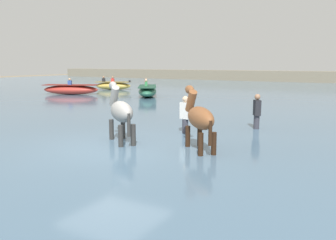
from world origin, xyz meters
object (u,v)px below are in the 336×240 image
at_px(boat_mid_outer, 147,91).
at_px(boat_distant_east, 71,89).
at_px(boat_far_inshore, 113,86).
at_px(person_wading_close, 257,116).
at_px(horse_trailing_chestnut, 199,119).
at_px(horse_lead_grey, 121,113).
at_px(person_onlooker_right, 185,119).

xyz_separation_m(boat_mid_outer, boat_distant_east, (-5.72, -1.56, -0.00)).
distance_m(boat_mid_outer, boat_far_inshore, 7.05).
height_order(boat_far_inshore, person_wading_close, person_wading_close).
bearing_deg(boat_far_inshore, boat_mid_outer, -31.31).
height_order(horse_trailing_chestnut, boat_distant_east, horse_trailing_chestnut).
xyz_separation_m(boat_distant_east, person_wading_close, (15.75, -6.61, 0.10)).
relative_size(boat_mid_outer, person_wading_close, 2.43).
bearing_deg(horse_lead_grey, boat_far_inshore, 129.90).
xyz_separation_m(horse_trailing_chestnut, boat_far_inshore, (-15.62, 15.57, -0.47)).
distance_m(horse_trailing_chestnut, boat_distant_east, 18.49).
xyz_separation_m(boat_distant_east, person_onlooker_right, (13.95, -8.52, 0.10)).
xyz_separation_m(boat_mid_outer, person_wading_close, (10.03, -8.16, 0.10)).
distance_m(horse_lead_grey, person_onlooker_right, 2.37).
xyz_separation_m(boat_far_inshore, person_wading_close, (16.06, -11.83, 0.11)).
relative_size(boat_distant_east, person_wading_close, 2.58).
bearing_deg(person_wading_close, horse_lead_grey, -124.87).
bearing_deg(person_wading_close, horse_trailing_chestnut, -96.60).
bearing_deg(horse_lead_grey, person_onlooker_right, 64.59).
bearing_deg(horse_lead_grey, person_wading_close, 55.13).
relative_size(horse_trailing_chestnut, person_wading_close, 1.27).
distance_m(boat_mid_outer, boat_distant_east, 5.93).
height_order(boat_far_inshore, person_onlooker_right, person_onlooker_right).
bearing_deg(boat_mid_outer, boat_far_inshore, 148.69).
xyz_separation_m(boat_mid_outer, person_onlooker_right, (8.23, -10.08, 0.10)).
bearing_deg(person_onlooker_right, boat_far_inshore, 136.05).
relative_size(boat_mid_outer, boat_distant_east, 0.94).
height_order(boat_mid_outer, person_onlooker_right, person_onlooker_right).
xyz_separation_m(horse_lead_grey, person_wading_close, (2.80, 4.02, -0.39)).
height_order(boat_mid_outer, boat_far_inshore, boat_mid_outer).
distance_m(horse_trailing_chestnut, person_onlooker_right, 2.31).
bearing_deg(boat_mid_outer, person_wading_close, -39.13).
height_order(person_onlooker_right, person_wading_close, same).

